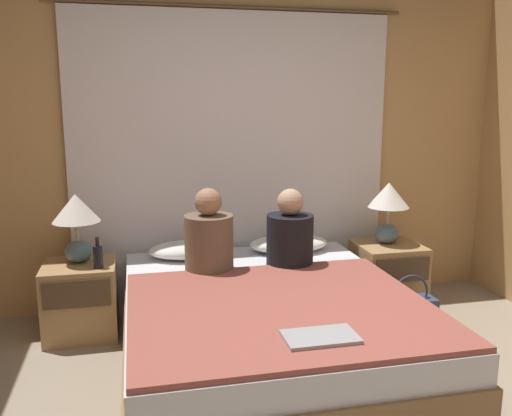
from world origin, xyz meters
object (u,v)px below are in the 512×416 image
object	(u,v)px
laptop_on_bed	(320,337)
handbag_on_floor	(410,313)
lamp_right	(388,203)
pillow_left	(190,249)
beer_bottle_on_left_stand	(98,256)
nightstand_right	(387,276)
bed	(267,329)
lamp_left	(76,217)
pillow_right	(289,244)
person_right_in_bed	(290,236)
person_left_in_bed	(209,239)
nightstand_left	(81,299)

from	to	relation	value
laptop_on_bed	handbag_on_floor	xyz separation A→B (m)	(1.03, 1.01, -0.38)
lamp_right	pillow_left	size ratio (longest dim) A/B	0.79
beer_bottle_on_left_stand	pillow_left	bearing A→B (deg)	20.41
lamp_right	laptop_on_bed	bearing A→B (deg)	-125.50
nightstand_right	beer_bottle_on_left_stand	distance (m)	2.17
bed	lamp_left	xyz separation A→B (m)	(-1.14, 0.76, 0.59)
lamp_right	pillow_right	bearing A→B (deg)	174.88
lamp_right	beer_bottle_on_left_stand	world-z (taller)	lamp_right
lamp_left	pillow_right	bearing A→B (deg)	2.60
person_right_in_bed	beer_bottle_on_left_stand	size ratio (longest dim) A/B	2.58
nightstand_right	pillow_left	world-z (taller)	pillow_left
pillow_right	handbag_on_floor	world-z (taller)	pillow_right
lamp_left	pillow_right	distance (m)	1.54
person_right_in_bed	laptop_on_bed	size ratio (longest dim) A/B	1.56
pillow_right	person_right_in_bed	distance (m)	0.41
lamp_right	pillow_right	distance (m)	0.82
pillow_left	person_left_in_bed	size ratio (longest dim) A/B	1.06
bed	person_right_in_bed	xyz separation A→B (m)	(0.27, 0.46, 0.45)
nightstand_left	beer_bottle_on_left_stand	xyz separation A→B (m)	(0.14, -0.12, 0.33)
person_left_in_bed	laptop_on_bed	xyz separation A→B (m)	(0.35, -1.20, -0.19)
bed	nightstand_right	bearing A→B (deg)	31.94
nightstand_left	handbag_on_floor	world-z (taller)	nightstand_left
pillow_left	person_left_in_bed	world-z (taller)	person_left_in_bed
lamp_left	laptop_on_bed	size ratio (longest dim) A/B	1.36
nightstand_right	pillow_right	world-z (taller)	pillow_right
person_left_in_bed	nightstand_right	bearing A→B (deg)	9.98
pillow_right	beer_bottle_on_left_stand	bearing A→B (deg)	-170.32
nightstand_right	handbag_on_floor	distance (m)	0.46
lamp_right	person_left_in_bed	world-z (taller)	person_left_in_bed
lamp_right	lamp_left	bearing A→B (deg)	180.00
nightstand_left	pillow_left	xyz separation A→B (m)	(0.77, 0.11, 0.27)
bed	pillow_right	distance (m)	0.95
bed	lamp_right	world-z (taller)	lamp_right
nightstand_right	lamp_right	distance (m)	0.57
lamp_left	person_left_in_bed	xyz separation A→B (m)	(0.85, -0.30, -0.12)
lamp_right	person_left_in_bed	distance (m)	1.46
person_left_in_bed	person_right_in_bed	distance (m)	0.56
bed	person_left_in_bed	size ratio (longest dim) A/B	3.68
nightstand_left	pillow_left	distance (m)	0.82
beer_bottle_on_left_stand	laptop_on_bed	bearing A→B (deg)	-51.33
pillow_right	laptop_on_bed	xyz separation A→B (m)	(-0.30, -1.57, -0.02)
bed	beer_bottle_on_left_stand	distance (m)	1.21
lamp_left	pillow_left	world-z (taller)	lamp_left
nightstand_left	nightstand_right	world-z (taller)	same
bed	pillow_right	bearing A→B (deg)	65.72
nightstand_left	lamp_left	size ratio (longest dim) A/B	1.07
pillow_right	beer_bottle_on_left_stand	distance (m)	1.39
bed	lamp_left	bearing A→B (deg)	146.43
bed	nightstand_left	distance (m)	1.34
nightstand_left	handbag_on_floor	size ratio (longest dim) A/B	1.24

